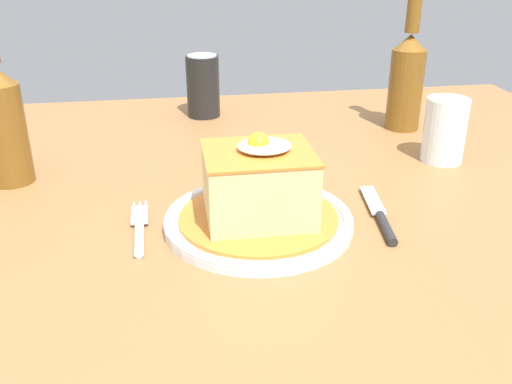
# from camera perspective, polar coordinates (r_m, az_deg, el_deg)

# --- Properties ---
(dining_table) EXTENTS (1.27, 0.97, 0.75)m
(dining_table) POSITION_cam_1_polar(r_m,az_deg,el_deg) (0.94, 2.00, -4.21)
(dining_table) COLOR olive
(dining_table) RESTS_ON ground_plane
(main_plate) EXTENTS (0.24, 0.24, 0.02)m
(main_plate) POSITION_cam_1_polar(r_m,az_deg,el_deg) (0.74, 0.25, -2.83)
(main_plate) COLOR white
(main_plate) RESTS_ON dining_table
(sandwich_meal) EXTENTS (0.21, 0.21, 0.12)m
(sandwich_meal) POSITION_cam_1_polar(r_m,az_deg,el_deg) (0.72, 0.27, 0.42)
(sandwich_meal) COLOR orange
(sandwich_meal) RESTS_ON main_plate
(fork) EXTENTS (0.02, 0.14, 0.01)m
(fork) POSITION_cam_1_polar(r_m,az_deg,el_deg) (0.73, -11.55, -3.77)
(fork) COLOR silver
(fork) RESTS_ON dining_table
(knife) EXTENTS (0.04, 0.17, 0.01)m
(knife) POSITION_cam_1_polar(r_m,az_deg,el_deg) (0.76, 12.44, -2.68)
(knife) COLOR #262628
(knife) RESTS_ON dining_table
(soda_can) EXTENTS (0.07, 0.07, 0.12)m
(soda_can) POSITION_cam_1_polar(r_m,az_deg,el_deg) (1.18, -5.30, 10.46)
(soda_can) COLOR black
(soda_can) RESTS_ON dining_table
(beer_bottle_amber) EXTENTS (0.06, 0.06, 0.27)m
(beer_bottle_amber) POSITION_cam_1_polar(r_m,az_deg,el_deg) (1.12, 14.78, 11.04)
(beer_bottle_amber) COLOR brown
(beer_bottle_amber) RESTS_ON dining_table
(beer_bottle_amber_far) EXTENTS (0.06, 0.06, 0.27)m
(beer_bottle_amber_far) POSITION_cam_1_polar(r_m,az_deg,el_deg) (0.91, -23.98, 6.71)
(beer_bottle_amber_far) COLOR brown
(beer_bottle_amber_far) RESTS_ON dining_table
(drinking_glass) EXTENTS (0.07, 0.07, 0.10)m
(drinking_glass) POSITION_cam_1_polar(r_m,az_deg,el_deg) (0.99, 18.23, 5.47)
(drinking_glass) COLOR gold
(drinking_glass) RESTS_ON dining_table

